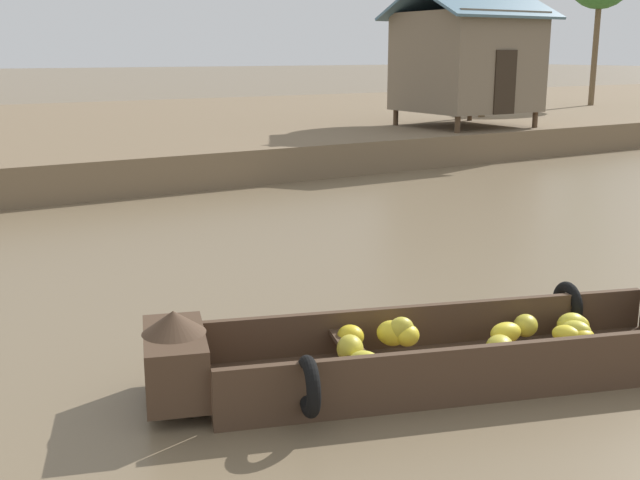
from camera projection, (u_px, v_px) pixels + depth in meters
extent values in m
plane|color=#726047|center=(313.00, 265.00, 11.39)|extent=(300.00, 300.00, 0.00)
cube|color=#756047|center=(50.00, 135.00, 25.07)|extent=(160.00, 20.00, 0.83)
cube|color=#473323|center=(454.00, 371.00, 7.45)|extent=(4.90, 2.68, 0.12)
cube|color=#473323|center=(433.00, 324.00, 7.94)|extent=(4.53, 1.57, 0.42)
cube|color=#473323|center=(482.00, 368.00, 6.83)|extent=(4.53, 1.57, 0.42)
cube|color=#473323|center=(175.00, 362.00, 6.79)|extent=(0.84, 1.18, 0.55)
cone|color=#473323|center=(174.00, 322.00, 6.70)|extent=(0.71, 0.71, 0.20)
cube|color=#473323|center=(353.00, 351.00, 7.16)|extent=(0.55, 1.14, 0.05)
torus|color=black|center=(567.00, 305.00, 8.39)|extent=(0.28, 0.53, 0.52)
torus|color=black|center=(309.00, 386.00, 6.36)|extent=(0.28, 0.53, 0.52)
ellipsoid|color=yellow|center=(506.00, 333.00, 7.61)|extent=(0.35, 0.25, 0.21)
ellipsoid|color=yellow|center=(392.00, 333.00, 7.53)|extent=(0.37, 0.37, 0.25)
ellipsoid|color=yellow|center=(578.00, 325.00, 8.01)|extent=(0.23, 0.28, 0.21)
ellipsoid|color=yellow|center=(570.00, 328.00, 7.95)|extent=(0.29, 0.31, 0.18)
ellipsoid|color=yellow|center=(581.00, 337.00, 7.58)|extent=(0.32, 0.31, 0.18)
ellipsoid|color=gold|center=(526.00, 326.00, 7.90)|extent=(0.36, 0.35, 0.23)
ellipsoid|color=yellow|center=(576.00, 330.00, 7.64)|extent=(0.31, 0.35, 0.19)
ellipsoid|color=yellow|center=(572.00, 325.00, 7.94)|extent=(0.38, 0.34, 0.25)
ellipsoid|color=yellow|center=(351.00, 336.00, 7.52)|extent=(0.36, 0.36, 0.23)
ellipsoid|color=yellow|center=(407.00, 335.00, 7.49)|extent=(0.32, 0.32, 0.21)
ellipsoid|color=gold|center=(500.00, 347.00, 7.25)|extent=(0.41, 0.40, 0.21)
ellipsoid|color=gold|center=(350.00, 349.00, 7.12)|extent=(0.37, 0.37, 0.26)
ellipsoid|color=yellow|center=(365.00, 365.00, 6.86)|extent=(0.37, 0.40, 0.25)
ellipsoid|color=gold|center=(401.00, 330.00, 7.50)|extent=(0.30, 0.27, 0.26)
ellipsoid|color=yellow|center=(567.00, 335.00, 7.60)|extent=(0.32, 0.35, 0.18)
cylinder|color=#4C3826|center=(458.00, 124.00, 21.70)|extent=(0.16, 0.16, 0.47)
cylinder|color=#4C3826|center=(535.00, 120.00, 23.25)|extent=(0.16, 0.16, 0.47)
cylinder|color=#4C3826|center=(396.00, 117.00, 24.09)|extent=(0.16, 0.16, 0.47)
cylinder|color=#4C3826|center=(470.00, 113.00, 25.64)|extent=(0.16, 0.16, 0.47)
cube|color=#7A6B56|center=(467.00, 62.00, 23.27)|extent=(3.46, 3.28, 2.89)
cube|color=#2D2319|center=(505.00, 82.00, 22.02)|extent=(0.80, 0.04, 1.80)
cube|color=slate|center=(489.00, 1.00, 22.18)|extent=(4.16, 2.13, 1.04)
cube|color=slate|center=(451.00, 4.00, 23.54)|extent=(4.16, 2.13, 1.04)
cylinder|color=brown|center=(485.00, 46.00, 26.57)|extent=(0.24, 0.24, 4.84)
cylinder|color=brown|center=(595.00, 46.00, 32.47)|extent=(0.24, 0.24, 4.93)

